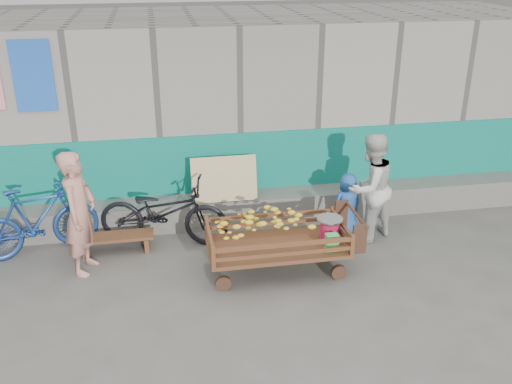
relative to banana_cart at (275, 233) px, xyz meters
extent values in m
plane|color=#514F4A|center=(-0.78, -0.76, -0.58)|extent=(80.00, 80.00, 0.00)
cube|color=gray|center=(-0.78, 3.34, 0.92)|extent=(12.00, 3.00, 3.00)
cube|color=#097B67|center=(-0.78, 1.83, 0.12)|extent=(12.00, 0.03, 1.40)
cube|color=#5A5853|center=(-0.78, 1.59, -0.36)|extent=(12.00, 0.50, 0.45)
cube|color=tan|center=(-0.48, 1.46, 0.22)|extent=(1.00, 0.19, 0.68)
cube|color=blue|center=(-3.08, 1.80, 1.82)|extent=(0.55, 0.03, 1.00)
cube|color=brown|center=(0.03, 0.00, -0.20)|extent=(1.85, 0.92, 0.05)
cylinder|color=#3A2217|center=(-0.73, -0.34, -0.48)|extent=(0.21, 0.06, 0.21)
cube|color=brown|center=(-0.86, -0.43, -0.03)|extent=(0.05, 0.05, 0.29)
cylinder|color=#3A2217|center=(-0.73, 0.34, -0.48)|extent=(0.21, 0.06, 0.21)
cube|color=brown|center=(-0.86, 0.43, -0.03)|extent=(0.05, 0.05, 0.29)
cylinder|color=#3A2217|center=(0.80, -0.34, -0.48)|extent=(0.21, 0.06, 0.21)
cube|color=brown|center=(0.93, -0.43, -0.03)|extent=(0.05, 0.05, 0.29)
cylinder|color=#3A2217|center=(0.80, 0.34, -0.48)|extent=(0.21, 0.06, 0.21)
cube|color=brown|center=(0.93, 0.43, -0.03)|extent=(0.05, 0.05, 0.29)
cube|color=brown|center=(0.03, -0.43, -0.07)|extent=(1.78, 0.04, 0.05)
cube|color=brown|center=(0.03, -0.43, 0.05)|extent=(1.78, 0.04, 0.05)
cube|color=brown|center=(0.03, 0.43, -0.07)|extent=(1.78, 0.04, 0.05)
cube|color=brown|center=(0.03, 0.43, 0.05)|extent=(1.78, 0.04, 0.05)
cube|color=brown|center=(-0.86, 0.00, -0.07)|extent=(0.04, 0.86, 0.05)
cube|color=brown|center=(-0.86, 0.00, 0.05)|extent=(0.04, 0.86, 0.05)
cube|color=brown|center=(0.93, 0.00, -0.07)|extent=(0.04, 0.86, 0.05)
cube|color=brown|center=(0.93, 0.00, 0.05)|extent=(0.04, 0.86, 0.05)
cylinder|color=#3A2217|center=(1.11, 0.00, 0.19)|extent=(0.04, 0.82, 0.04)
cube|color=#3A2217|center=(1.04, 0.38, 0.01)|extent=(0.18, 0.04, 0.41)
cube|color=#3A2217|center=(1.04, -0.38, 0.01)|extent=(0.18, 0.04, 0.41)
ellipsoid|color=yellow|center=(-0.07, 0.00, 0.05)|extent=(1.33, 0.72, 0.45)
cylinder|color=#C91A52|center=(0.75, 0.00, -0.04)|extent=(0.25, 0.25, 0.27)
cylinder|color=silver|center=(0.75, 0.00, 0.10)|extent=(0.03, 0.03, 0.06)
cylinder|color=silver|center=(0.75, 0.00, 0.14)|extent=(0.35, 0.35, 0.02)
cube|color=#4BCA58|center=(0.70, -0.28, -0.05)|extent=(0.16, 0.12, 0.23)
cube|color=brown|center=(-2.12, 0.93, -0.34)|extent=(1.07, 0.32, 0.04)
cube|color=brown|center=(-2.55, 0.93, -0.48)|extent=(0.06, 0.30, 0.21)
cube|color=brown|center=(-1.70, 0.93, -0.48)|extent=(0.06, 0.30, 0.21)
imported|color=tan|center=(-2.51, 0.50, 0.27)|extent=(0.56, 0.71, 1.71)
imported|color=silver|center=(1.57, 0.72, 0.24)|extent=(0.99, 0.91, 1.64)
imported|color=#2557A9|center=(1.31, 0.89, -0.09)|extent=(0.54, 0.42, 0.98)
imported|color=black|center=(-1.42, 1.09, -0.08)|extent=(2.01, 1.13, 1.00)
imported|color=navy|center=(-3.19, 1.09, -0.07)|extent=(1.78, 0.98, 1.03)
camera|label=1|loc=(-1.42, -6.52, 3.51)|focal=40.00mm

